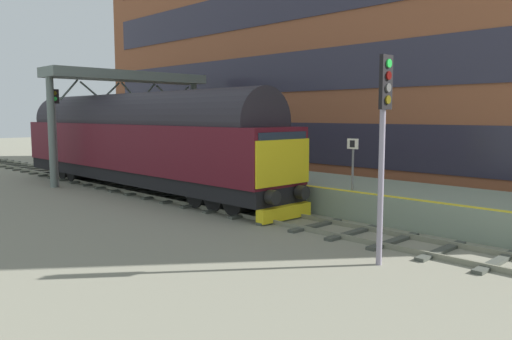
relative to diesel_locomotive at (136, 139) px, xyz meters
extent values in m
plane|color=gray|center=(0.00, -7.44, -2.49)|extent=(140.00, 140.00, 0.00)
cube|color=gray|center=(-0.72, -7.44, -2.41)|extent=(0.07, 60.00, 0.15)
cube|color=gray|center=(0.72, -7.44, -2.41)|extent=(0.07, 60.00, 0.15)
cube|color=#43473F|center=(0.00, -16.72, -2.44)|extent=(2.50, 0.26, 0.09)
cube|color=#43473F|center=(0.00, -15.30, -2.44)|extent=(2.50, 0.26, 0.09)
cube|color=#43473F|center=(0.00, -13.87, -2.44)|extent=(2.50, 0.26, 0.09)
cube|color=#43473F|center=(0.00, -12.44, -2.44)|extent=(2.50, 0.26, 0.09)
cube|color=#43473F|center=(0.00, -11.01, -2.44)|extent=(2.50, 0.26, 0.09)
cube|color=#43473F|center=(0.00, -9.58, -2.44)|extent=(2.50, 0.26, 0.09)
cube|color=#43473F|center=(0.00, -8.15, -2.44)|extent=(2.50, 0.26, 0.09)
cube|color=#43473F|center=(0.00, -6.72, -2.44)|extent=(2.50, 0.26, 0.09)
cube|color=#43473F|center=(0.00, -5.30, -2.44)|extent=(2.50, 0.26, 0.09)
cube|color=#43473F|center=(0.00, -3.87, -2.44)|extent=(2.50, 0.26, 0.09)
cube|color=#43473F|center=(0.00, -2.44, -2.44)|extent=(2.50, 0.26, 0.09)
cube|color=#43473F|center=(0.00, -1.01, -2.44)|extent=(2.50, 0.26, 0.09)
cube|color=#43473F|center=(0.00, 0.42, -2.44)|extent=(2.50, 0.26, 0.09)
cube|color=#43473F|center=(0.00, 1.85, -2.44)|extent=(2.50, 0.26, 0.09)
cube|color=#43473F|center=(0.00, 3.28, -2.44)|extent=(2.50, 0.26, 0.09)
cube|color=#43473F|center=(0.00, 4.70, -2.44)|extent=(2.50, 0.26, 0.09)
cube|color=#43473F|center=(0.00, 6.13, -2.44)|extent=(2.50, 0.26, 0.09)
cube|color=#43473F|center=(0.00, 7.56, -2.44)|extent=(2.50, 0.26, 0.09)
cube|color=#43473F|center=(0.00, 8.99, -2.44)|extent=(2.50, 0.26, 0.09)
cube|color=#43473F|center=(0.00, 10.42, -2.44)|extent=(2.50, 0.26, 0.09)
cube|color=#43473F|center=(0.00, 11.85, -2.44)|extent=(2.50, 0.26, 0.09)
cube|color=#43473F|center=(0.00, 13.28, -2.44)|extent=(2.50, 0.26, 0.09)
cube|color=#43473F|center=(0.00, 14.70, -2.44)|extent=(2.50, 0.26, 0.09)
cube|color=#43473F|center=(0.00, 16.13, -2.44)|extent=(2.50, 0.26, 0.09)
cube|color=#43473F|center=(0.00, 17.56, -2.44)|extent=(2.50, 0.26, 0.09)
cube|color=#43473F|center=(0.00, 18.99, -2.44)|extent=(2.50, 0.26, 0.09)
cube|color=gray|center=(3.60, -7.44, -1.99)|extent=(4.00, 44.00, 1.00)
cube|color=yellow|center=(1.75, -7.44, -1.48)|extent=(0.30, 44.00, 0.01)
cube|color=brown|center=(11.30, -2.52, 7.20)|extent=(5.67, 39.28, 19.37)
cube|color=#302E3E|center=(8.44, -2.52, -0.36)|extent=(0.06, 36.14, 2.17)
cube|color=#302E3E|center=(8.44, -2.52, 3.52)|extent=(0.06, 36.14, 2.17)
cube|color=black|center=(0.00, 0.04, -1.67)|extent=(2.56, 19.08, 0.60)
cube|color=#54111D|center=(0.00, 0.04, -0.32)|extent=(2.70, 19.08, 2.10)
cylinder|color=#26232A|center=(0.00, 0.04, 0.91)|extent=(2.56, 17.55, 2.57)
cube|color=yellow|center=(0.00, -9.55, -0.47)|extent=(2.65, 0.08, 1.58)
cube|color=#232D3D|center=(0.00, -9.53, 0.26)|extent=(2.38, 0.04, 0.64)
cube|color=#232D3D|center=(1.37, 0.04, -0.02)|extent=(0.04, 13.36, 0.44)
cylinder|color=black|center=(-0.75, -9.76, -1.57)|extent=(0.48, 0.35, 0.48)
cylinder|color=black|center=(0.75, -9.76, -1.57)|extent=(0.48, 0.35, 0.48)
cube|color=yellow|center=(0.00, -9.61, -2.20)|extent=(2.43, 0.36, 0.47)
cylinder|color=black|center=(0.00, -7.74, -1.97)|extent=(1.64, 1.04, 1.04)
cylinder|color=black|center=(0.00, -6.64, -1.97)|extent=(1.64, 1.04, 1.04)
cylinder|color=black|center=(0.00, -5.54, -1.97)|extent=(1.64, 1.04, 1.04)
cylinder|color=black|center=(0.00, 5.61, -1.97)|extent=(1.64, 1.04, 1.04)
cylinder|color=black|center=(0.00, 6.71, -1.97)|extent=(1.64, 1.04, 1.04)
cylinder|color=black|center=(0.00, 7.81, -1.97)|extent=(1.64, 1.04, 1.04)
cylinder|color=gray|center=(-2.18, -14.73, 0.04)|extent=(0.14, 0.14, 5.05)
cube|color=black|center=(-2.18, -14.79, 1.93)|extent=(0.44, 0.10, 1.27)
cylinder|color=green|center=(-2.18, -14.85, 2.36)|extent=(0.20, 0.06, 0.20)
cylinder|color=#500807|center=(-2.18, -14.85, 2.08)|extent=(0.20, 0.06, 0.20)
cylinder|color=#50504E|center=(-2.18, -14.85, 1.80)|extent=(0.20, 0.06, 0.20)
cylinder|color=#53470A|center=(-2.18, -14.85, 1.52)|extent=(0.20, 0.06, 0.20)
cylinder|color=gray|center=(-2.18, 4.08, -0.03)|extent=(0.14, 0.14, 4.92)
cube|color=black|center=(-2.18, 4.02, 2.08)|extent=(0.44, 0.10, 0.71)
cylinder|color=#53470A|center=(-2.18, 3.96, 2.23)|extent=(0.20, 0.06, 0.20)
cylinder|color=green|center=(-2.18, 3.96, 1.95)|extent=(0.20, 0.06, 0.20)
cylinder|color=slate|center=(1.97, -11.03, -0.57)|extent=(0.08, 0.08, 1.82)
cube|color=white|center=(1.94, -11.03, 0.16)|extent=(0.05, 0.44, 0.36)
cube|color=black|center=(1.91, -11.03, 0.16)|extent=(0.01, 0.20, 0.24)
cylinder|color=#2F2B33|center=(3.78, -5.19, -1.06)|extent=(0.13, 0.13, 0.84)
cylinder|color=#2F2B33|center=(3.78, -4.99, -1.06)|extent=(0.13, 0.13, 0.84)
cylinder|color=tan|center=(3.78, -5.09, -0.36)|extent=(0.35, 0.35, 0.56)
sphere|color=#916951|center=(3.78, -5.09, 0.05)|extent=(0.22, 0.22, 0.22)
cylinder|color=tan|center=(3.77, -5.30, -0.36)|extent=(0.09, 0.09, 0.52)
cylinder|color=tan|center=(3.79, -4.88, -0.36)|extent=(0.09, 0.09, 0.52)
cylinder|color=slate|center=(-2.40, 3.97, 0.27)|extent=(0.36, 0.36, 5.51)
cylinder|color=slate|center=(6.50, 3.97, 0.27)|extent=(0.36, 0.36, 5.51)
cube|color=slate|center=(2.05, 3.97, 3.28)|extent=(9.30, 2.00, 0.50)
cylinder|color=slate|center=(-1.42, 3.97, 2.43)|extent=(1.02, 0.10, 1.10)
cylinder|color=slate|center=(-0.27, 3.97, 2.43)|extent=(1.17, 0.10, 0.94)
cylinder|color=slate|center=(0.89, 3.97, 2.43)|extent=(1.12, 0.10, 1.00)
cylinder|color=slate|center=(2.05, 3.97, 2.43)|extent=(1.07, 0.10, 1.05)
cylinder|color=slate|center=(3.21, 3.97, 2.43)|extent=(1.05, 0.10, 1.07)
cylinder|color=slate|center=(4.36, 3.97, 2.43)|extent=(1.18, 0.10, 0.91)
cylinder|color=slate|center=(5.52, 3.97, 2.43)|extent=(1.20, 0.10, 0.89)
camera|label=1|loc=(-12.73, -21.23, 1.18)|focal=35.41mm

